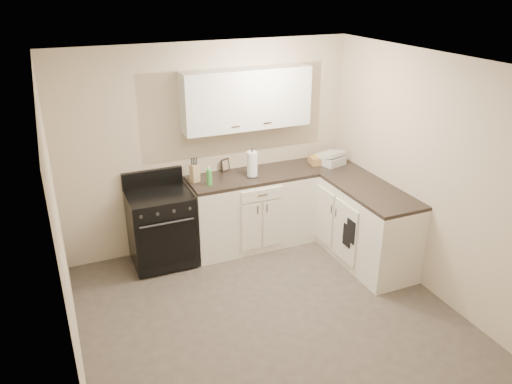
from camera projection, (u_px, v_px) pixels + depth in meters
name	position (u px, v px, depth m)	size (l,w,h in m)	color
floor	(271.00, 318.00, 5.01)	(3.60, 3.60, 0.00)	#473F38
ceiling	(274.00, 65.00, 4.02)	(3.60, 3.60, 0.00)	white
wall_back	(210.00, 148.00, 6.03)	(3.60, 3.60, 0.00)	beige
wall_right	(430.00, 177.00, 5.16)	(3.60, 3.60, 0.00)	beige
wall_left	(62.00, 244.00, 3.86)	(3.60, 3.60, 0.00)	beige
wall_front	(398.00, 322.00, 2.99)	(3.60, 3.60, 0.00)	beige
base_cabinets_back	(252.00, 211.00, 6.25)	(1.55, 0.60, 0.90)	white
base_cabinets_right	(354.00, 217.00, 6.09)	(0.60, 1.90, 0.90)	white
countertop_back	(252.00, 176.00, 6.06)	(1.55, 0.60, 0.04)	black
countertop_right	(357.00, 182.00, 5.90)	(0.60, 1.90, 0.04)	black
upper_cabinets	(247.00, 99.00, 5.82)	(1.55, 0.30, 0.70)	silver
stove	(161.00, 228.00, 5.81)	(0.71, 0.61, 0.86)	black
knife_block	(195.00, 173.00, 5.82)	(0.09, 0.08, 0.21)	tan
paper_towel	(252.00, 164.00, 5.95)	(0.13, 0.13, 0.31)	white
soap_bottle	(209.00, 177.00, 5.73)	(0.06, 0.06, 0.19)	green
picture_frame	(225.00, 165.00, 6.15)	(0.12, 0.02, 0.15)	black
wicker_basket	(321.00, 160.00, 6.41)	(0.28, 0.19, 0.09)	tan
countertop_grill	(331.00, 160.00, 6.38)	(0.28, 0.27, 0.10)	silver
oven_mitt_near	(351.00, 231.00, 5.58)	(0.02, 0.16, 0.27)	black
oven_mitt_far	(347.00, 236.00, 5.67)	(0.02, 0.15, 0.26)	black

